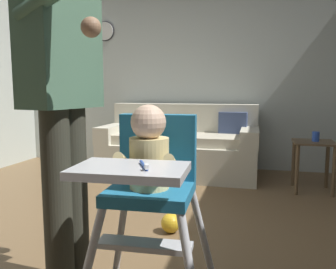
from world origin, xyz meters
The scene contains 9 objects.
ground centered at (0.00, 0.00, -0.05)m, with size 6.29×6.54×0.10m, color brown.
wall_far centered at (0.00, 2.50, 1.35)m, with size 5.49×0.06×2.70m, color #B2BBB6.
couch centered at (0.05, 1.98, 0.33)m, with size 1.88×0.86×0.86m.
high_chair centered at (0.50, -0.75, 0.68)m, with size 0.64×0.75×0.99m.
adult_standing centered at (0.03, -0.65, 1.01)m, with size 0.51×0.57×1.77m.
toy_ball centered at (0.36, 0.20, 0.07)m, with size 0.14×0.14×0.14m, color gold.
side_table centered at (1.53, 1.59, 0.38)m, with size 0.40×0.40×0.52m.
sippy_cup centered at (1.54, 1.59, 0.57)m, with size 0.07×0.07×0.10m, color #284CB7.
wall_clock centered at (-1.14, 2.46, 1.85)m, with size 0.27×0.04×0.27m.
Camera 1 is at (0.94, -2.17, 1.04)m, focal length 37.18 mm.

